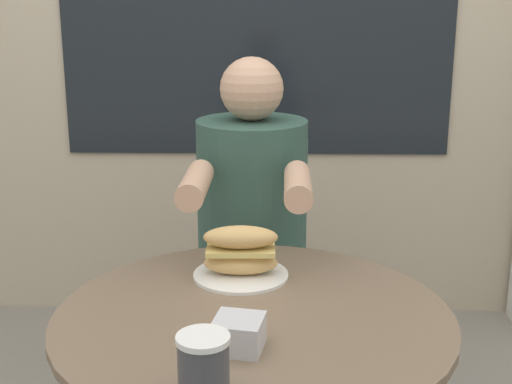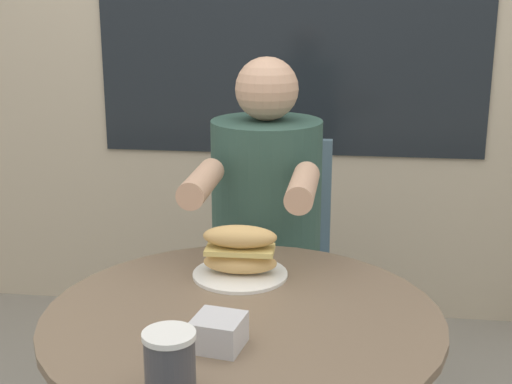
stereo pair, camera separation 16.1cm
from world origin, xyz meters
name	(u,v)px [view 1 (the left image)]	position (x,y,z in m)	size (l,w,h in m)	color
diner_chair	(255,244)	(-0.02, 0.93, 0.52)	(0.39, 0.39, 0.87)	slate
seated_diner	(251,286)	(-0.02, 0.59, 0.52)	(0.32, 0.57, 1.18)	#2D4C42
sandwich_on_plate	(241,255)	(-0.03, 0.20, 0.76)	(0.22, 0.22, 0.12)	white
drink_cup	(204,369)	(-0.07, -0.33, 0.77)	(0.09, 0.09, 0.12)	#424247
napkin_box	(239,333)	(-0.02, -0.15, 0.74)	(0.10, 0.10, 0.06)	silver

